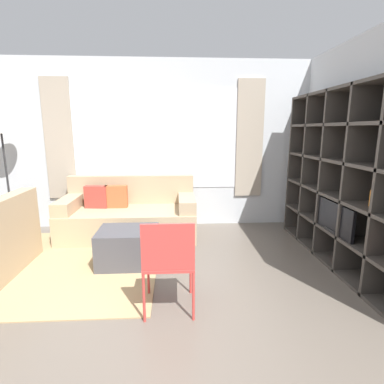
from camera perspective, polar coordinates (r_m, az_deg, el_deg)
The scene contains 9 objects.
ground_plane at distance 2.53m, azimuth -10.45°, elevation -27.68°, with size 16.00×16.00×0.00m, color #665B51.
wall_back at distance 5.00m, azimuth -6.81°, elevation 8.90°, with size 6.17×0.11×2.70m.
wall_right at distance 4.11m, azimuth 29.67°, elevation 6.75°, with size 0.07×4.21×2.70m, color silver.
area_rug at distance 4.02m, azimuth -22.00°, elevation -12.53°, with size 2.09×2.26×0.01m, color tan.
shelving_unit at distance 3.93m, azimuth 27.69°, elevation 2.00°, with size 0.40×2.59×2.08m.
couch_main at distance 4.71m, azimuth -11.85°, elevation -4.34°, with size 1.98×0.95×0.88m.
ottoman at distance 3.74m, azimuth -12.00°, elevation -10.19°, with size 0.71×0.56×0.44m.
floor_lamp at distance 5.33m, azimuth -32.59°, elevation 9.69°, with size 0.35×0.35×1.81m.
folding_chair at distance 2.65m, azimuth -4.50°, elevation -12.40°, with size 0.44×0.46×0.86m.
Camera 1 is at (0.29, -1.94, 1.60)m, focal length 28.00 mm.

